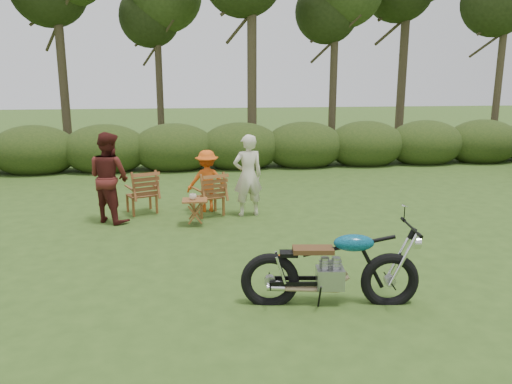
{
  "coord_description": "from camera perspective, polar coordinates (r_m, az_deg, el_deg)",
  "views": [
    {
      "loc": [
        -1.66,
        -6.09,
        2.71
      ],
      "look_at": [
        -0.55,
        1.71,
        0.9
      ],
      "focal_mm": 35.0,
      "sensor_mm": 36.0,
      "label": 1
    }
  ],
  "objects": [
    {
      "name": "ground",
      "position": [
        6.87,
        6.67,
        -10.39
      ],
      "size": [
        80.0,
        80.0,
        0.0
      ],
      "primitive_type": "plane",
      "color": "#2F4A18",
      "rests_on": "ground"
    },
    {
      "name": "tree_line",
      "position": [
        16.01,
        -0.34,
        16.89
      ],
      "size": [
        22.52,
        11.62,
        8.14
      ],
      "color": "#382F1F",
      "rests_on": "ground"
    },
    {
      "name": "motorcycle",
      "position": [
        6.35,
        8.34,
        -12.44
      ],
      "size": [
        2.13,
        1.05,
        1.17
      ],
      "primitive_type": null,
      "rotation": [
        0.0,
        0.0,
        -0.14
      ],
      "color": "#0D86AF",
      "rests_on": "ground"
    },
    {
      "name": "lawn_chair_right",
      "position": [
        10.15,
        -5.42,
        -2.59
      ],
      "size": [
        0.78,
        0.78,
        0.88
      ],
      "primitive_type": null,
      "rotation": [
        0.0,
        0.0,
        3.5
      ],
      "color": "brown",
      "rests_on": "ground"
    },
    {
      "name": "lawn_chair_left",
      "position": [
        10.52,
        -12.84,
        -2.31
      ],
      "size": [
        0.8,
        0.8,
        0.89
      ],
      "primitive_type": null,
      "rotation": [
        0.0,
        0.0,
        3.53
      ],
      "color": "brown",
      "rests_on": "ground"
    },
    {
      "name": "side_table",
      "position": [
        9.41,
        -6.97,
        -2.32
      ],
      "size": [
        0.5,
        0.42,
        0.49
      ],
      "primitive_type": null,
      "rotation": [
        0.0,
        0.0,
        -0.04
      ],
      "color": "brown",
      "rests_on": "ground"
    },
    {
      "name": "cup",
      "position": [
        9.34,
        -7.23,
        -0.53
      ],
      "size": [
        0.15,
        0.15,
        0.11
      ],
      "primitive_type": "imported",
      "rotation": [
        0.0,
        0.0,
        -0.12
      ],
      "color": "beige",
      "rests_on": "side_table"
    },
    {
      "name": "adult_a",
      "position": [
        10.07,
        -0.92,
        -2.66
      ],
      "size": [
        0.65,
        0.49,
        1.63
      ],
      "primitive_type": "imported",
      "rotation": [
        0.0,
        0.0,
        3.31
      ],
      "color": "beige",
      "rests_on": "ground"
    },
    {
      "name": "adult_b",
      "position": [
        10.06,
        -16.13,
        -3.2
      ],
      "size": [
        1.06,
        1.04,
        1.72
      ],
      "primitive_type": "imported",
      "rotation": [
        0.0,
        0.0,
        2.45
      ],
      "color": "#4E1A16",
      "rests_on": "ground"
    },
    {
      "name": "child",
      "position": [
        10.44,
        -5.53,
        -2.16
      ],
      "size": [
        0.85,
        0.52,
        1.27
      ],
      "primitive_type": "imported",
      "rotation": [
        0.0,
        0.0,
        3.2
      ],
      "color": "#D75214",
      "rests_on": "ground"
    }
  ]
}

